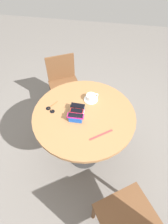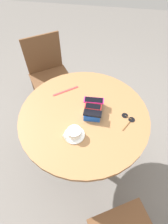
# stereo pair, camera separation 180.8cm
# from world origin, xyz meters

# --- Properties ---
(ground_plane) EXTENTS (8.00, 8.00, 0.00)m
(ground_plane) POSITION_xyz_m (0.00, 0.00, 0.00)
(ground_plane) COLOR slate
(round_table) EXTENTS (0.94, 0.94, 0.79)m
(round_table) POSITION_xyz_m (0.00, 0.00, 0.67)
(round_table) COLOR #2D2D2D
(round_table) RESTS_ON ground_plane
(phone_box) EXTENTS (0.18, 0.12, 0.05)m
(phone_box) POSITION_xyz_m (-0.03, 0.06, 0.81)
(phone_box) COLOR blue
(phone_box) RESTS_ON round_table
(phone_magenta) EXTENTS (0.06, 0.15, 0.01)m
(phone_magenta) POSITION_xyz_m (-0.09, 0.06, 0.84)
(phone_magenta) COLOR #D11975
(phone_magenta) RESTS_ON phone_box
(phone_red) EXTENTS (0.06, 0.12, 0.01)m
(phone_red) POSITION_xyz_m (-0.03, 0.06, 0.84)
(phone_red) COLOR red
(phone_red) RESTS_ON phone_box
(phone_black) EXTENTS (0.06, 0.13, 0.01)m
(phone_black) POSITION_xyz_m (0.03, 0.06, 0.84)
(phone_black) COLOR black
(phone_black) RESTS_ON phone_box
(saucer) EXTENTS (0.14, 0.14, 0.01)m
(saucer) POSITION_xyz_m (0.19, -0.03, 0.79)
(saucer) COLOR white
(saucer) RESTS_ON round_table
(coffee_cup) EXTENTS (0.09, 0.11, 0.06)m
(coffee_cup) POSITION_xyz_m (0.19, -0.04, 0.82)
(coffee_cup) COLOR white
(coffee_cup) RESTS_ON saucer
(lanyard_strap) EXTENTS (0.14, 0.18, 0.00)m
(lanyard_strap) POSITION_xyz_m (-0.20, -0.18, 0.79)
(lanyard_strap) COLOR red
(lanyard_strap) RESTS_ON round_table
(sunglasses) EXTENTS (0.15, 0.09, 0.01)m
(sunglasses) POSITION_xyz_m (-0.01, 0.31, 0.79)
(sunglasses) COLOR black
(sunglasses) RESTS_ON round_table
(chair_near_window) EXTENTS (0.53, 0.53, 0.82)m
(chair_near_window) POSITION_xyz_m (0.73, 0.40, 0.44)
(chair_near_window) COLOR brown
(chair_near_window) RESTS_ON ground_plane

